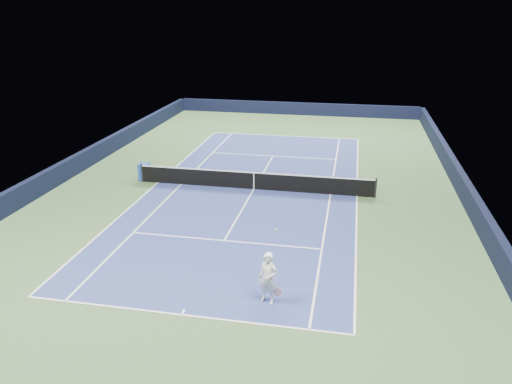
# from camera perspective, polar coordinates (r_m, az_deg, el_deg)

# --- Properties ---
(ground) EXTENTS (40.00, 40.00, 0.00)m
(ground) POSITION_cam_1_polar(r_m,az_deg,el_deg) (26.96, -0.25, 0.32)
(ground) COLOR #395830
(ground) RESTS_ON ground
(wall_far) EXTENTS (22.00, 0.35, 1.10)m
(wall_far) POSITION_cam_1_polar(r_m,az_deg,el_deg) (45.75, 4.70, 9.48)
(wall_far) COLOR black
(wall_far) RESTS_ON ground
(wall_right) EXTENTS (0.35, 40.00, 1.10)m
(wall_right) POSITION_cam_1_polar(r_m,az_deg,el_deg) (26.95, 22.94, -0.15)
(wall_right) COLOR black
(wall_right) RESTS_ON ground
(wall_left) EXTENTS (0.35, 40.00, 1.10)m
(wall_left) POSITION_cam_1_polar(r_m,az_deg,el_deg) (30.69, -20.50, 2.62)
(wall_left) COLOR black
(wall_left) RESTS_ON ground
(court_surface) EXTENTS (10.97, 23.77, 0.01)m
(court_surface) POSITION_cam_1_polar(r_m,az_deg,el_deg) (26.96, -0.25, 0.33)
(court_surface) COLOR navy
(court_surface) RESTS_ON ground
(baseline_far) EXTENTS (10.97, 0.08, 0.00)m
(baseline_far) POSITION_cam_1_polar(r_m,az_deg,el_deg) (38.18, 3.28, 6.43)
(baseline_far) COLOR white
(baseline_far) RESTS_ON ground
(baseline_near) EXTENTS (10.97, 0.08, 0.00)m
(baseline_near) POSITION_cam_1_polar(r_m,az_deg,el_deg) (16.70, -8.52, -13.70)
(baseline_near) COLOR white
(baseline_near) RESTS_ON ground
(sideline_doubles_right) EXTENTS (0.08, 23.77, 0.00)m
(sideline_doubles_right) POSITION_cam_1_polar(r_m,az_deg,el_deg) (26.50, 11.46, -0.46)
(sideline_doubles_right) COLOR white
(sideline_doubles_right) RESTS_ON ground
(sideline_doubles_left) EXTENTS (0.08, 23.77, 0.00)m
(sideline_doubles_left) POSITION_cam_1_polar(r_m,az_deg,el_deg) (28.49, -11.13, 1.07)
(sideline_doubles_left) COLOR white
(sideline_doubles_left) RESTS_ON ground
(sideline_singles_right) EXTENTS (0.08, 23.77, 0.00)m
(sideline_singles_right) POSITION_cam_1_polar(r_m,az_deg,el_deg) (26.51, 8.51, -0.26)
(sideline_singles_right) COLOR white
(sideline_singles_right) RESTS_ON ground
(sideline_singles_left) EXTENTS (0.08, 23.77, 0.00)m
(sideline_singles_left) POSITION_cam_1_polar(r_m,az_deg,el_deg) (28.01, -8.53, 0.90)
(sideline_singles_left) COLOR white
(sideline_singles_left) RESTS_ON ground
(service_line_far) EXTENTS (8.23, 0.08, 0.00)m
(service_line_far) POSITION_cam_1_polar(r_m,az_deg,el_deg) (32.94, 1.94, 4.14)
(service_line_far) COLOR white
(service_line_far) RESTS_ON ground
(service_line_near) EXTENTS (8.23, 0.08, 0.00)m
(service_line_near) POSITION_cam_1_polar(r_m,az_deg,el_deg) (21.23, -3.66, -5.56)
(service_line_near) COLOR white
(service_line_near) RESTS_ON ground
(center_service_line) EXTENTS (0.08, 12.80, 0.00)m
(center_service_line) POSITION_cam_1_polar(r_m,az_deg,el_deg) (26.96, -0.25, 0.34)
(center_service_line) COLOR white
(center_service_line) RESTS_ON ground
(center_mark_far) EXTENTS (0.08, 0.30, 0.00)m
(center_mark_far) POSITION_cam_1_polar(r_m,az_deg,el_deg) (38.03, 3.25, 6.38)
(center_mark_far) COLOR white
(center_mark_far) RESTS_ON ground
(center_mark_near) EXTENTS (0.08, 0.30, 0.00)m
(center_mark_near) POSITION_cam_1_polar(r_m,az_deg,el_deg) (16.82, -8.35, -13.42)
(center_mark_near) COLOR white
(center_mark_near) RESTS_ON ground
(tennis_net) EXTENTS (12.90, 0.10, 1.07)m
(tennis_net) POSITION_cam_1_polar(r_m,az_deg,el_deg) (26.79, -0.25, 1.33)
(tennis_net) COLOR black
(tennis_net) RESTS_ON ground
(sponsor_cube) EXTENTS (0.68, 0.63, 0.98)m
(sponsor_cube) POSITION_cam_1_polar(r_m,az_deg,el_deg) (28.95, -12.65, 2.27)
(sponsor_cube) COLOR #1C48A9
(sponsor_cube) RESTS_ON ground
(tennis_player) EXTENTS (0.86, 1.34, 2.25)m
(tennis_player) POSITION_cam_1_polar(r_m,az_deg,el_deg) (16.69, 1.40, -9.82)
(tennis_player) COLOR white
(tennis_player) RESTS_ON ground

